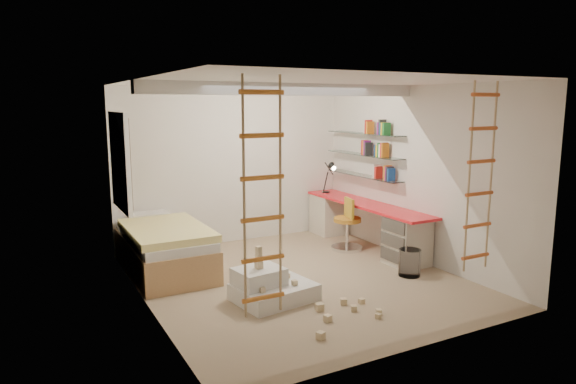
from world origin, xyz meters
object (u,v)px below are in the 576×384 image
desk (364,223)px  play_platform (270,288)px  bed (164,248)px  swivel_chair (347,231)px

desk → play_platform: desk is taller
play_platform → bed: bearing=115.6°
play_platform → swivel_chair: bearing=33.5°
desk → swivel_chair: bearing=175.5°
bed → swivel_chair: 2.90m
desk → swivel_chair: size_ratio=3.29×
bed → swivel_chair: bearing=-6.7°
swivel_chair → play_platform: 2.48m
desk → bed: size_ratio=1.40×
bed → swivel_chair: size_ratio=2.35×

